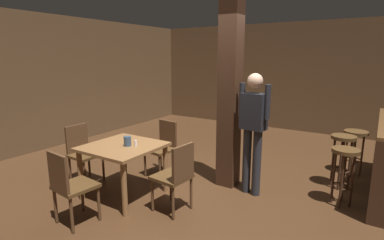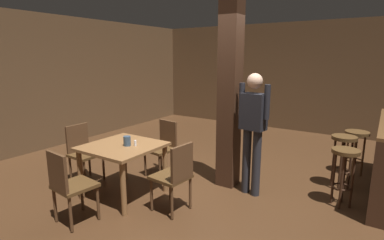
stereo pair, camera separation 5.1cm
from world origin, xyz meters
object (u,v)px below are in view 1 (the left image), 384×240
chair_south (69,184)px  standing_person (253,126)px  chair_west (82,151)px  chair_east (176,174)px  bar_stool_near (344,164)px  chair_north (163,145)px  napkin_cup (127,141)px  dining_table (123,153)px  bar_stool_mid (343,149)px  bar_stool_far (355,142)px  salt_shaker (136,143)px

chair_south → standing_person: (1.46, 1.91, 0.50)m
chair_west → standing_person: standing_person is taller
chair_south → standing_person: standing_person is taller
chair_south → chair_east: (0.86, 0.90, 0.00)m
bar_stool_near → chair_east: bearing=-142.8°
chair_north → napkin_cup: size_ratio=6.67×
dining_table → chair_west: chair_west is taller
dining_table → bar_stool_near: (2.62, 1.34, -0.04)m
chair_south → chair_west: same height
chair_east → chair_north: bearing=135.1°
chair_north → bar_stool_near: 2.67m
bar_stool_near → bar_stool_mid: 0.60m
chair_south → bar_stool_near: size_ratio=1.15×
napkin_cup → bar_stool_far: (2.57, 2.62, -0.24)m
chair_east → bar_stool_near: size_ratio=1.15×
bar_stool_mid → chair_east: bearing=-130.8°
bar_stool_mid → napkin_cup: bearing=-142.0°
bar_stool_far → chair_east: bearing=-124.1°
salt_shaker → dining_table: bearing=-159.6°
chair_north → standing_person: size_ratio=0.52×
chair_south → napkin_cup: (0.06, 0.89, 0.30)m
chair_east → chair_west: (-1.78, -0.01, 0.00)m
chair_east → bar_stool_far: size_ratio=1.20×
chair_north → salt_shaker: size_ratio=11.33×
bar_stool_near → bar_stool_far: bar_stool_near is taller
napkin_cup → bar_stool_mid: size_ratio=0.17×
chair_west → bar_stool_mid: bearing=29.3°
chair_west → bar_stool_near: (3.51, 1.33, 0.07)m
bar_stool_near → bar_stool_mid: bearing=98.5°
standing_person → bar_stool_far: standing_person is taller
napkin_cup → bar_stool_mid: 3.12m
chair_south → bar_stool_near: (2.60, 2.22, 0.07)m
napkin_cup → bar_stool_far: 3.67m
chair_south → bar_stool_near: bearing=40.5°
bar_stool_near → chair_south: bearing=-139.5°
chair_west → standing_person: 2.63m
chair_east → bar_stool_mid: bearing=49.2°
chair_east → bar_stool_near: (1.74, 1.32, 0.07)m
chair_south → chair_east: size_ratio=1.00×
chair_east → standing_person: bearing=59.4°
chair_east → napkin_cup: (-0.81, -0.00, 0.30)m
bar_stool_near → dining_table: bearing=-153.0°
chair_north → chair_west: (-0.88, -0.90, 0.00)m
bar_stool_far → chair_west: bearing=-143.5°
chair_north → chair_west: 1.26m
salt_shaker → chair_west: bearing=-176.7°
dining_table → salt_shaker: size_ratio=12.25×
dining_table → salt_shaker: bearing=20.4°
chair_north → napkin_cup: bearing=-84.2°
dining_table → bar_stool_far: bearing=44.8°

